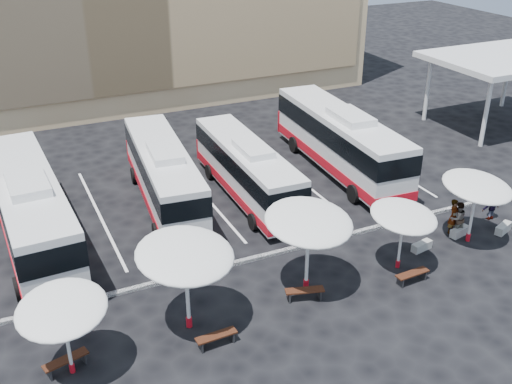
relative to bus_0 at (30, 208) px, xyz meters
name	(u,v)px	position (x,y,z in m)	size (l,w,h in m)	color
ground	(264,264)	(9.46, -6.25, -2.09)	(120.00, 120.00, 0.00)	black
service_canopy	(503,60)	(33.46, 3.75, 2.78)	(10.00, 8.00, 5.20)	silver
curb_divider	(259,257)	(9.46, -5.75, -2.01)	(34.00, 0.25, 0.15)	black
bay_lines	(204,195)	(9.46, 1.75, -2.08)	(24.15, 12.00, 0.01)	white
bus_0	(30,208)	(0.00, 0.00, 0.00)	(3.38, 12.97, 4.09)	silver
bus_1	(163,173)	(7.12, 1.62, -0.21)	(3.62, 11.77, 3.68)	silver
bus_2	(247,168)	(11.62, 0.47, -0.30)	(2.81, 11.07, 3.49)	silver
bus_3	(340,139)	(18.37, 1.47, 0.00)	(3.58, 13.03, 4.09)	silver
sunshade_0	(62,310)	(0.08, -9.75, 0.71)	(4.02, 4.04, 3.29)	silver
sunshade_1	(185,255)	(4.77, -9.11, 1.27)	(4.92, 4.95, 3.95)	silver
sunshade_2	(309,222)	(10.28, -8.81, 1.24)	(4.46, 4.50, 3.92)	silver
sunshade_3	(404,216)	(14.97, -9.14, 0.60)	(3.93, 3.95, 3.16)	silver
sunshade_4	(477,187)	(19.63, -8.68, 0.91)	(4.38, 4.41, 3.53)	silver
wood_bench_0	(66,361)	(-0.08, -9.56, -1.70)	(1.71, 0.85, 0.51)	black
wood_bench_1	(216,337)	(5.34, -10.62, -1.70)	(1.64, 0.49, 0.50)	black
wood_bench_2	(305,292)	(9.82, -9.50, -1.69)	(1.72, 0.91, 0.51)	black
wood_bench_3	(412,275)	(14.79, -10.40, -1.70)	(1.65, 0.51, 0.50)	black
conc_bench_0	(422,246)	(16.96, -8.40, -1.88)	(1.12, 0.37, 0.42)	#969690
conc_bench_1	(460,232)	(19.61, -8.10, -1.87)	(1.15, 0.38, 0.43)	#969690
conc_bench_2	(503,228)	(21.87, -8.79, -1.87)	(1.17, 0.39, 0.44)	#969690
passenger_0	(453,216)	(19.46, -7.66, -1.16)	(0.68, 0.45, 1.86)	black
passenger_1	(458,218)	(19.55, -7.90, -1.19)	(0.87, 0.68, 1.79)	black
passenger_3	(492,205)	(22.29, -7.42, -1.24)	(1.10, 0.63, 1.70)	black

